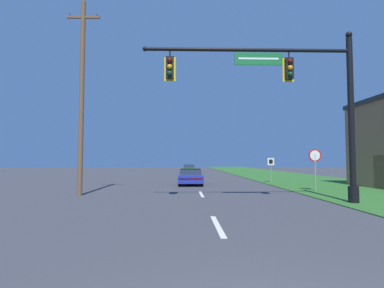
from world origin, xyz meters
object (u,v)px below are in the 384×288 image
signal_mast (299,98)px  stop_sign (315,160)px  far_car (189,169)px  car_ahead (191,177)px  utility_pole_near (82,94)px  route_sign_post (271,164)px

signal_mast → stop_sign: signal_mast is taller
stop_sign → far_car: bearing=104.2°
car_ahead → utility_pole_near: 10.48m
signal_mast → utility_pole_near: 11.18m
utility_pole_near → far_car: bearing=78.0°
far_car → route_sign_post: (6.48, -21.13, 0.92)m
far_car → utility_pole_near: size_ratio=0.42×
car_ahead → route_sign_post: (6.72, 1.51, 0.92)m
stop_sign → utility_pole_near: size_ratio=0.24×
far_car → utility_pole_near: 30.71m
far_car → stop_sign: (7.12, -28.10, 1.26)m
stop_sign → route_sign_post: bearing=95.3°
route_sign_post → utility_pole_near: size_ratio=0.19×
signal_mast → car_ahead: (-4.56, 10.36, -4.01)m
stop_sign → car_ahead: bearing=143.5°
route_sign_post → signal_mast: bearing=-100.3°
car_ahead → route_sign_post: route_sign_post is taller
signal_mast → route_sign_post: signal_mast is taller
stop_sign → utility_pole_near: bearing=-173.4°
stop_sign → route_sign_post: (-0.64, 6.96, -0.34)m
signal_mast → far_car: bearing=97.5°
car_ahead → stop_sign: (7.36, -5.45, 1.26)m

